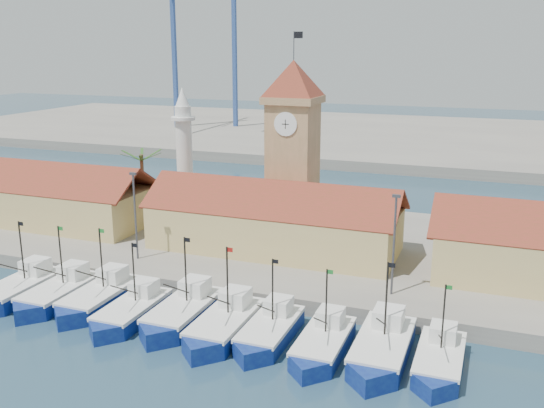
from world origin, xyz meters
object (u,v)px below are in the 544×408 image
at_px(boat_0, 18,290).
at_px(clock_tower, 293,144).
at_px(boat_5, 223,326).
at_px(minaret, 184,153).

height_order(boat_0, clock_tower, clock_tower).
bearing_deg(clock_tower, boat_5, -84.63).
bearing_deg(boat_5, clock_tower, 95.37).
bearing_deg(boat_5, minaret, 123.81).
distance_m(boat_0, clock_tower, 32.15).
height_order(boat_5, minaret, minaret).
bearing_deg(minaret, clock_tower, -7.61).
relative_size(boat_0, clock_tower, 0.44).
bearing_deg(boat_0, boat_5, -0.24).
relative_size(clock_tower, minaret, 1.39).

